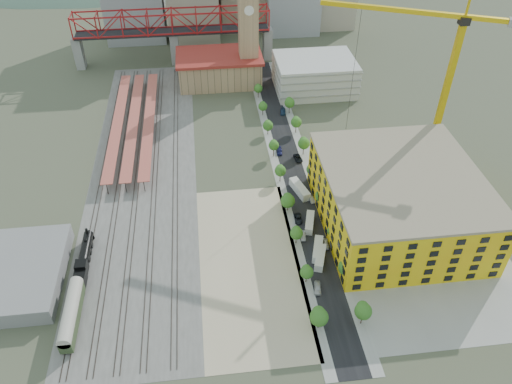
{
  "coord_description": "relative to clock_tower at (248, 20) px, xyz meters",
  "views": [
    {
      "loc": [
        -13.82,
        -127.8,
        104.45
      ],
      "look_at": [
        0.2,
        -12.01,
        10.0
      ],
      "focal_mm": 35.0,
      "sensor_mm": 36.0,
      "label": 1
    }
  ],
  "objects": [
    {
      "name": "car_7",
      "position": [
        11.0,
        -29.46,
        -27.94
      ],
      "size": [
        2.95,
        5.49,
        1.51
      ],
      "primitive_type": "imported",
      "rotation": [
        0.0,
        0.0,
        -0.16
      ],
      "color": "navy",
      "rests_on": "ground"
    },
    {
      "name": "car_2",
      "position": [
        5.0,
        -95.23,
        -28.01
      ],
      "size": [
        2.51,
        5.03,
        1.37
      ],
      "primitive_type": "imported",
      "rotation": [
        0.0,
        0.0,
        -0.05
      ],
      "color": "black",
      "rests_on": "ground"
    },
    {
      "name": "platform_canopies",
      "position": [
        -49.0,
        -34.99,
        -24.7
      ],
      "size": [
        16.0,
        80.0,
        4.12
      ],
      "color": "#B75946",
      "rests_on": "ground"
    },
    {
      "name": "sidewalk_west",
      "position": [
        2.5,
        -64.99,
        -28.68
      ],
      "size": [
        3.0,
        170.0,
        0.04
      ],
      "primitive_type": "cube",
      "color": "gray",
      "rests_on": "ground"
    },
    {
      "name": "station_hall",
      "position": [
        -13.0,
        2.01,
        -22.03
      ],
      "size": [
        38.0,
        24.0,
        13.1
      ],
      "color": "tan",
      "rests_on": "ground"
    },
    {
      "name": "street_trees",
      "position": [
        8.0,
        -74.99,
        -28.7
      ],
      "size": [
        15.4,
        124.4,
        8.0
      ],
      "color": "#34621D",
      "rests_on": "ground"
    },
    {
      "name": "site_trailer_c",
      "position": [
        8.0,
        -97.99,
        -27.47
      ],
      "size": [
        4.71,
        9.28,
        2.46
      ],
      "primitive_type": "cube",
      "rotation": [
        0.0,
        0.0,
        -0.27
      ],
      "color": "silver",
      "rests_on": "ground"
    },
    {
      "name": "tower_crane",
      "position": [
        52.48,
        -69.86,
        9.49
      ],
      "size": [
        53.59,
        25.91,
        61.88
      ],
      "color": "gold",
      "rests_on": "ground"
    },
    {
      "name": "dirt_lot",
      "position": [
        -12.0,
        -111.49,
        -28.67
      ],
      "size": [
        28.0,
        67.0,
        0.06
      ],
      "primitive_type": "cube",
      "color": "tan",
      "rests_on": "ground"
    },
    {
      "name": "car_1",
      "position": [
        5.0,
        -102.85,
        -28.02
      ],
      "size": [
        1.84,
        4.21,
        1.34
      ],
      "primitive_type": "imported",
      "rotation": [
        0.0,
        0.0,
        -0.11
      ],
      "color": "#9A999E",
      "rests_on": "ground"
    },
    {
      "name": "distant_hills",
      "position": [
        37.28,
        180.01,
        -108.23
      ],
      "size": [
        647.0,
        264.0,
        227.0
      ],
      "color": "#4C6B59",
      "rests_on": "ground"
    },
    {
      "name": "rail_tracks",
      "position": [
        -45.8,
        -62.49,
        -28.55
      ],
      "size": [
        26.56,
        160.0,
        0.18
      ],
      "color": "#382B23",
      "rests_on": "ground"
    },
    {
      "name": "sidewalk_east",
      "position": [
        13.5,
        -64.99,
        -28.68
      ],
      "size": [
        3.0,
        170.0,
        0.04
      ],
      "primitive_type": "cube",
      "color": "gray",
      "rests_on": "ground"
    },
    {
      "name": "car_3",
      "position": [
        5.0,
        -57.97,
        -28.0
      ],
      "size": [
        2.42,
        4.95,
        1.39
      ],
      "primitive_type": "imported",
      "rotation": [
        0.0,
        0.0,
        -0.1
      ],
      "color": "navy",
      "rests_on": "ground"
    },
    {
      "name": "ground",
      "position": [
        -8.0,
        -79.99,
        -28.7
      ],
      "size": [
        400.0,
        400.0,
        0.0
      ],
      "primitive_type": "plane",
      "color": "#474C38",
      "rests_on": "ground"
    },
    {
      "name": "truss_bridge",
      "position": [
        -33.0,
        25.01,
        -9.83
      ],
      "size": [
        94.0,
        9.6,
        25.6
      ],
      "color": "gray",
      "rests_on": "ground"
    },
    {
      "name": "parking_garage",
      "position": [
        28.0,
        -9.99,
        -21.7
      ],
      "size": [
        34.0,
        26.0,
        14.0
      ],
      "primitive_type": "cube",
      "color": "silver",
      "rests_on": "ground"
    },
    {
      "name": "car_0",
      "position": [
        5.0,
        -123.15,
        -27.9
      ],
      "size": [
        2.62,
        4.91,
        1.59
      ],
      "primitive_type": "imported",
      "rotation": [
        0.0,
        0.0,
        -0.17
      ],
      "color": "#BABABA",
      "rests_on": "ground"
    },
    {
      "name": "clock_tower",
      "position": [
        0.0,
        0.0,
        0.0
      ],
      "size": [
        12.0,
        12.0,
        52.0
      ],
      "color": "tan",
      "rests_on": "ground"
    },
    {
      "name": "ballast_strip",
      "position": [
        -44.0,
        -62.49,
        -28.67
      ],
      "size": [
        36.0,
        165.0,
        0.06
      ],
      "primitive_type": "cube",
      "color": "#605E59",
      "rests_on": "ground"
    },
    {
      "name": "street_asphalt",
      "position": [
        8.0,
        -64.99,
        -28.67
      ],
      "size": [
        12.0,
        170.0,
        0.06
      ],
      "primitive_type": "cube",
      "color": "black",
      "rests_on": "ground"
    },
    {
      "name": "site_trailer_a",
      "position": [
        8.0,
        -112.81,
        -27.46
      ],
      "size": [
        5.24,
        9.32,
        2.48
      ],
      "primitive_type": "cube",
      "rotation": [
        0.0,
        0.0,
        -0.34
      ],
      "color": "silver",
      "rests_on": "ground"
    },
    {
      "name": "locomotive",
      "position": [
        -58.0,
        -106.43,
        -26.5
      ],
      "size": [
        3.05,
        23.56,
        5.89
      ],
      "color": "black",
      "rests_on": "ground"
    },
    {
      "name": "car_5",
      "position": [
        11.0,
        -86.31,
        -28.03
      ],
      "size": [
        2.08,
        4.22,
        1.33
      ],
      "primitive_type": "imported",
      "rotation": [
        0.0,
        0.0,
        0.17
      ],
      "color": "#99989D",
      "rests_on": "ground"
    },
    {
      "name": "site_trailer_b",
      "position": [
        8.0,
        -109.53,
        -27.43
      ],
      "size": [
        5.06,
        9.6,
        2.54
      ],
      "primitive_type": "cube",
      "rotation": [
        0.0,
        0.0,
        -0.3
      ],
      "color": "silver",
      "rests_on": "ground"
    },
    {
      "name": "coach",
      "position": [
        -58.0,
        -125.88,
        -25.42
      ],
      "size": [
        3.38,
        19.63,
        6.16
      ],
      "color": "#2A3C21",
      "rests_on": "ground"
    },
    {
      "name": "car_4",
      "position": [
        11.0,
        -107.16,
        -27.99
      ],
      "size": [
        2.14,
        4.33,
        1.42
      ],
      "primitive_type": "imported",
      "rotation": [
        0.0,
        0.0,
        -0.11
      ],
      "color": "silver",
      "rests_on": "ground"
    },
    {
      "name": "construction_building",
      "position": [
        34.0,
        -99.99,
        -19.29
      ],
      "size": [
        44.6,
        50.6,
        18.8
      ],
      "color": "yellow",
      "rests_on": "ground"
    },
    {
      "name": "warehouse",
      "position": [
        -74.0,
        -109.99,
        -26.2
      ],
      "size": [
        22.0,
        32.0,
        5.0
      ],
      "primitive_type": "cube",
      "color": "gray",
      "rests_on": "ground"
    },
    {
      "name": "car_6",
      "position": [
        11.0,
        -63.19,
        -28.0
      ],
      "size": [
        2.96,
        5.29,
        1.4
      ],
      "primitive_type": "imported",
      "rotation": [
        0.0,
        0.0,
        0.13
      ],
      "color": "black",
      "rests_on": "ground"
    },
    {
      "name": "site_trailer_d",
      "position": [
        8.0,
        -81.7,
        -27.28
      ],
      "size": [
        5.54,
        10.73,
        2.84
      ],
      "primitive_type": "cube",
      "rotation": [
        0.0,
        0.0,
        0.29
      ],
      "color": "silver",
      "rests_on": "ground"
    },
    {
      "name": "construction_pad",
      "position": [
        37.0,
        -99.99,
        -28.67
      ],
      "size": [
        50.0,
        90.0,
        0.06
      ],
      "primitive_type": "cube",
      "color": "gray",
      "rests_on": "ground"
    }
  ]
}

